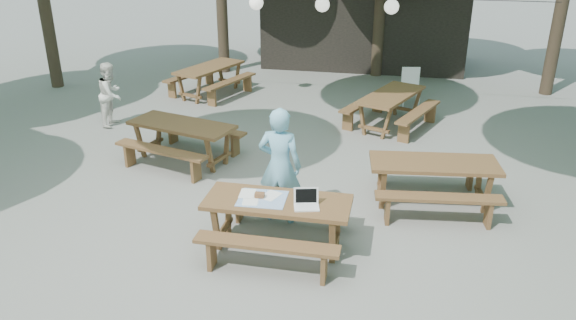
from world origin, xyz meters
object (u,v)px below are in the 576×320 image
Objects in this scene: woman at (280,166)px; second_person at (111,94)px; plastic_chair at (410,94)px; main_picnic_table at (278,223)px; picnic_table_nw at (183,141)px.

second_person is (-4.58, 3.44, -0.19)m from woman.
plastic_chair is at bearing -102.76° from woman.
main_picnic_table and picnic_table_nw have the same top height.
woman is at bearing -116.13° from plastic_chair.
picnic_table_nw is 2.99m from woman.
main_picnic_table is 1.42× the size of second_person.
picnic_table_nw is at bearing -142.70° from plastic_chair.
woman is (-0.15, 0.80, 0.51)m from main_picnic_table.
main_picnic_table is at bearing 104.33° from woman.
main_picnic_table is 7.30m from plastic_chair.
second_person is at bearing 160.15° from picnic_table_nw.
plastic_chair is (6.48, 2.84, -0.45)m from second_person.
woman is at bearing 100.26° from main_picnic_table.
main_picnic_table is at bearing -134.41° from second_person.
picnic_table_nw is (-2.44, 2.65, 0.00)m from main_picnic_table.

